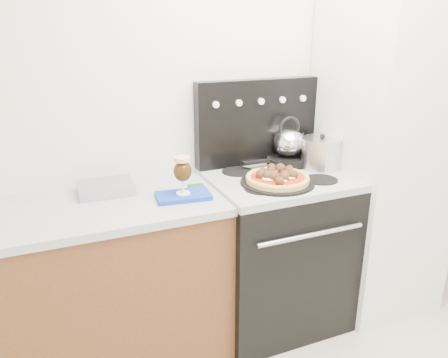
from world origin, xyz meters
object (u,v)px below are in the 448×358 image
oven_mitt (183,196)px  pizza_pan (277,182)px  pizza (277,177)px  base_cabinet (81,293)px  stove_body (275,252)px  stock_pot (321,154)px  tea_kettle (289,140)px  beer_glass (183,175)px  skillet (288,160)px  fridge (381,158)px

oven_mitt → pizza_pan: (0.51, -0.04, 0.01)m
pizza → pizza_pan: bearing=0.0°
base_cabinet → pizza_pan: 1.16m
stove_body → stock_pot: 0.64m
stove_body → pizza: pizza is taller
base_cabinet → stock_pot: (1.41, 0.01, 0.57)m
pizza_pan → pizza: 0.03m
oven_mitt → stock_pot: 0.89m
pizza → oven_mitt: bearing=174.9°
stove_body → tea_kettle: bearing=46.5°
tea_kettle → stove_body: bearing=-146.4°
oven_mitt → pizza_pan: 0.51m
stock_pot → tea_kettle: bearing=136.8°
pizza → tea_kettle: size_ratio=1.63×
beer_glass → stock_pot: beer_glass is taller
pizza → stock_pot: size_ratio=1.46×
pizza_pan → skillet: (0.23, 0.28, 0.02)m
base_cabinet → pizza_pan: (1.04, -0.13, 0.50)m
tea_kettle → skillet: bearing=0.0°
pizza_pan → tea_kettle: tea_kettle is taller
oven_mitt → stock_pot: stock_pot is taller
base_cabinet → oven_mitt: size_ratio=5.42×
beer_glass → tea_kettle: (0.74, 0.23, 0.05)m
pizza → skillet: 0.36m
stove_body → pizza_pan: size_ratio=2.25×
beer_glass → pizza_pan: size_ratio=0.50×
base_cabinet → fridge: bearing=-1.6°
base_cabinet → pizza: 1.17m
fridge → stock_pot: (-0.40, 0.06, 0.05)m
beer_glass → pizza_pan: (0.51, -0.04, -0.09)m
base_cabinet → stove_body: 1.11m
stove_body → tea_kettle: size_ratio=4.30×
base_cabinet → beer_glass: bearing=-9.1°
fridge → oven_mitt: 1.27m
tea_kettle → stock_pot: size_ratio=0.89×
base_cabinet → skillet: (1.27, 0.15, 0.51)m
pizza → stock_pot: (0.37, 0.14, 0.05)m
stove_body → pizza: bearing=-121.8°
pizza_pan → stock_pot: size_ratio=1.71×
oven_mitt → stock_pot: bearing=6.4°
stove_body → pizza: size_ratio=2.64×
stove_body → oven_mitt: oven_mitt is taller
fridge → tea_kettle: 0.58m
stove_body → tea_kettle: 0.67m
beer_glass → pizza: size_ratio=0.58×
stove_body → skillet: size_ratio=3.47×
oven_mitt → tea_kettle: bearing=17.5°
stock_pot → beer_glass: bearing=-173.6°
pizza → skillet: pizza is taller
oven_mitt → pizza: 0.51m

